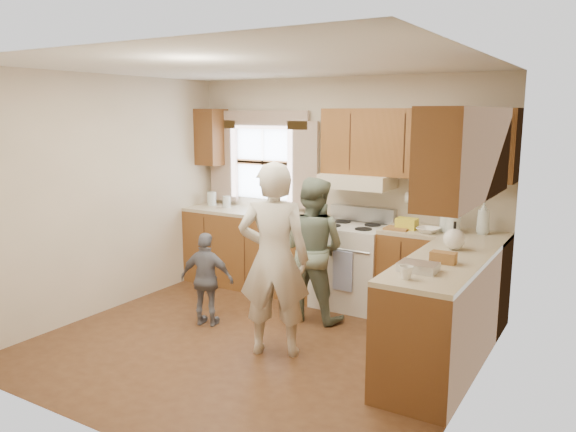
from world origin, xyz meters
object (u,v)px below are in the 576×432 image
Objects in this scene: stove at (352,264)px; woman_right at (312,249)px; child at (207,279)px; woman_left at (274,260)px.

woman_right is at bearing -107.45° from stove.
stove is at bearing -109.20° from woman_right.
stove is 0.67m from woman_right.
woman_right is 1.56× the size of child.
child is (-0.81, -0.71, -0.26)m from woman_right.
woman_right reaches higher than child.
woman_left is at bearing -92.24° from stove.
woman_left is 1.16× the size of woman_right.
woman_left is at bearing 95.98° from woman_right.
woman_right is (-0.12, 0.92, -0.12)m from woman_left.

